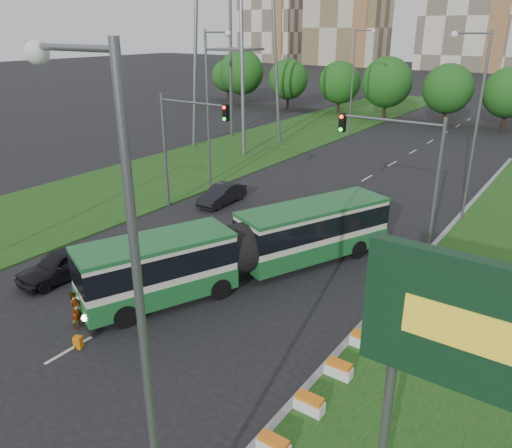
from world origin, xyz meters
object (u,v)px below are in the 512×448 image
Objects in this scene: articulated_bus at (245,245)px; pedestrian at (76,310)px; car_left_far at (222,194)px; billboard at (510,355)px; traffic_mast_left at (181,135)px; car_left_near at (62,264)px; shopping_trolley at (78,342)px; traffic_mast_median at (407,165)px.

articulated_bus is 8.71m from pedestrian.
billboard is at bearing -41.44° from car_left_far.
car_left_near is (1.82, -11.25, -4.56)m from traffic_mast_left.
traffic_mast_left is at bearing 3.34° from pedestrian.
pedestrian is 3.21× the size of shopping_trolley.
car_left_near is 5.11m from pedestrian.
car_left_near reaches higher than shopping_trolley.
shopping_trolley is at bearing -77.33° from articulated_bus.
articulated_bus is 9.44m from car_left_near.
articulated_bus is 9.99× the size of pedestrian.
shopping_trolley is at bearing -25.84° from car_left_near.
traffic_mast_median is 18.67m from car_left_near.
car_left_far is (-8.06, 8.23, -1.00)m from articulated_bus.
billboard is at bearing -115.76° from pedestrian.
traffic_mast_median reaches higher than pedestrian.
billboard is at bearing -5.32° from car_left_near.
car_left_near is 1.07× the size of car_left_far.
shopping_trolley is at bearing 178.75° from billboard.
car_left_near reaches higher than car_left_far.
traffic_mast_median is 1.00× the size of traffic_mast_left.
billboard and traffic_mast_median have the same top height.
traffic_mast_left is at bearing -176.23° from traffic_mast_median.
articulated_bus is at bearing -131.38° from traffic_mast_median.
shopping_trolley is (-7.58, -15.67, -5.09)m from traffic_mast_median.
billboard is 17.22m from pedestrian.
traffic_mast_median is 17.77m from pedestrian.
articulated_bus is (-13.29, 9.39, -4.45)m from billboard.
traffic_mast_median is 15.19m from traffic_mast_left.
traffic_mast_median is at bearing 3.77° from traffic_mast_left.
billboard is 1.73× the size of car_left_near.
billboard is 15.12× the size of shopping_trolley.
traffic_mast_left reaches higher than pedestrian.
shopping_trolley is (5.75, -3.42, -0.53)m from car_left_near.
billboard and traffic_mast_left have the same top height.
traffic_mast_left is at bearing 94.77° from shopping_trolley.
pedestrian is at bearing -86.89° from articulated_bus.
pedestrian reaches higher than car_left_near.
car_left_far is 8.18× the size of shopping_trolley.
car_left_near is (-13.33, -12.25, -4.56)m from traffic_mast_median.
car_left_far is (-21.35, 17.62, -5.45)m from billboard.
billboard is 4.71× the size of pedestrian.
traffic_mast_median reaches higher than car_left_near.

